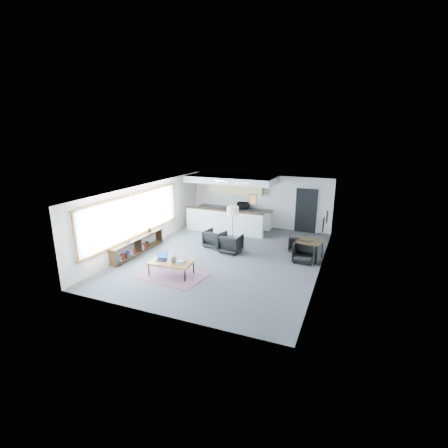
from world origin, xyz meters
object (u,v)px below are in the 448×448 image
at_px(armchair_right, 231,242).
at_px(microwave, 243,205).
at_px(armchair_left, 215,238).
at_px(laptop, 162,257).
at_px(coffee_table, 171,263).
at_px(ceramic_pot, 173,259).
at_px(book_stack, 181,262).
at_px(dining_chair_near, 304,253).
at_px(dining_table, 310,242).
at_px(floor_lamp, 233,212).
at_px(dining_chair_far, 297,244).

bearing_deg(armchair_right, microwave, -73.43).
bearing_deg(armchair_left, laptop, 88.58).
relative_size(coffee_table, microwave, 2.63).
bearing_deg(coffee_table, ceramic_pot, -8.26).
xyz_separation_m(book_stack, dining_chair_near, (3.55, 2.84, -0.16)).
relative_size(ceramic_pot, dining_table, 0.26).
distance_m(armchair_right, floor_lamp, 1.26).
bearing_deg(armchair_right, laptop, 66.24).
bearing_deg(book_stack, dining_chair_near, 38.61).
bearing_deg(microwave, dining_chair_far, -43.42).
distance_m(book_stack, microwave, 6.40).
distance_m(armchair_left, armchair_right, 0.90).
relative_size(laptop, floor_lamp, 0.25).
relative_size(dining_chair_near, dining_chair_far, 1.17).
xyz_separation_m(dining_chair_near, microwave, (-3.63, 3.53, 0.77)).
xyz_separation_m(laptop, armchair_right, (1.45, 2.69, -0.14)).
distance_m(ceramic_pot, dining_chair_near, 4.79).
relative_size(dining_table, dining_chair_near, 1.40).
relative_size(coffee_table, dining_table, 1.52).
distance_m(coffee_table, laptop, 0.40).
xyz_separation_m(ceramic_pot, dining_chair_near, (3.83, 2.86, -0.25)).
bearing_deg(laptop, coffee_table, -25.97).
xyz_separation_m(armchair_left, armchair_right, (0.84, -0.32, 0.01)).
xyz_separation_m(ceramic_pot, dining_table, (3.96, 3.22, 0.06)).
bearing_deg(dining_chair_near, ceramic_pot, -144.41).
relative_size(floor_lamp, dining_chair_near, 2.47).
distance_m(ceramic_pot, armchair_left, 3.08).
distance_m(floor_lamp, dining_chair_far, 2.89).
xyz_separation_m(book_stack, dining_chair_far, (3.10, 3.92, -0.22)).
height_order(laptop, dining_chair_near, laptop).
bearing_deg(dining_chair_far, coffee_table, 39.75).
xyz_separation_m(laptop, microwave, (0.67, 6.32, 0.58)).
relative_size(armchair_right, dining_table, 0.84).
bearing_deg(armchair_right, dining_chair_far, -149.23).
bearing_deg(armchair_right, dining_table, -166.62).
height_order(laptop, armchair_right, armchair_right).
relative_size(laptop, dining_chair_near, 0.61).
xyz_separation_m(ceramic_pot, armchair_right, (0.97, 2.75, -0.19)).
distance_m(book_stack, dining_table, 4.88).
bearing_deg(coffee_table, dining_chair_near, 33.05).
relative_size(coffee_table, laptop, 3.48).
relative_size(laptop, book_stack, 1.37).
bearing_deg(ceramic_pot, dining_chair_near, 36.72).
distance_m(coffee_table, dining_chair_near, 4.85).
distance_m(dining_chair_far, microwave, 4.10).
xyz_separation_m(armchair_right, microwave, (-0.78, 3.64, 0.71)).
height_order(ceramic_pot, dining_chair_far, ceramic_pot).
xyz_separation_m(floor_lamp, dining_chair_far, (2.57, 0.56, -1.19)).
bearing_deg(ceramic_pot, dining_chair_far, 49.42).
xyz_separation_m(dining_table, microwave, (-3.76, 3.17, 0.47)).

